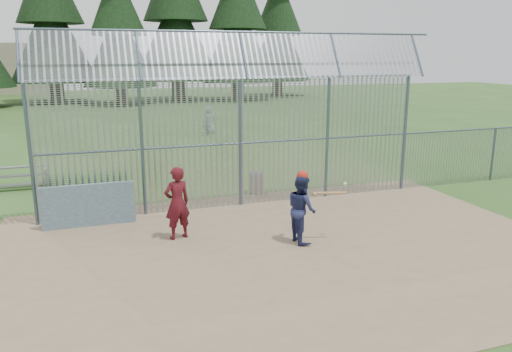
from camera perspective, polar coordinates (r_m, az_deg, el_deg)
name	(u,v)px	position (r m, az deg, el deg)	size (l,w,h in m)	color
ground	(281,243)	(12.87, 2.91, -7.65)	(120.00, 120.00, 0.00)	#2D511E
dirt_infield	(289,250)	(12.44, 3.77, -8.39)	(14.00, 10.00, 0.02)	#756047
dugout_wall	(89,205)	(14.59, -18.58, -3.19)	(2.50, 0.12, 1.20)	#38566B
batter	(302,209)	(12.68, 5.24, -3.74)	(0.85, 0.66, 1.75)	#222750
onlooker	(177,203)	(12.98, -9.00, -3.06)	(0.70, 0.46, 1.91)	maroon
bg_kid_standing	(209,120)	(30.45, -5.37, 6.42)	(0.82, 0.53, 1.67)	gray
bg_kid_seated	(207,128)	(29.60, -5.66, 5.44)	(0.52, 0.22, 0.89)	slate
batting_gear	(308,179)	(12.50, 5.93, -0.35)	(1.32, 0.44, 0.65)	#B42418
trash_can	(256,183)	(17.20, 0.01, -0.76)	(0.56, 0.56, 0.82)	gray
bleacher	(4,178)	(19.88, -26.82, -0.19)	(3.00, 0.95, 0.72)	gray
backstop_fence	(295,129)	(16.02, 4.49, 5.34)	(20.09, 0.81, 5.30)	#47566B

